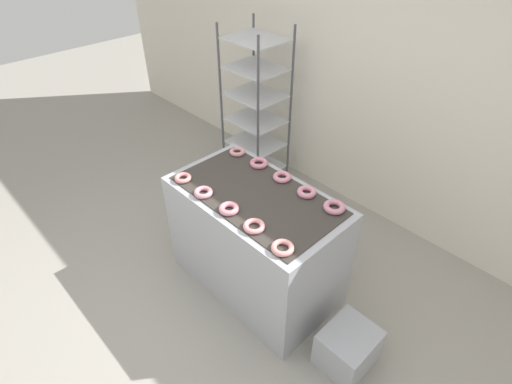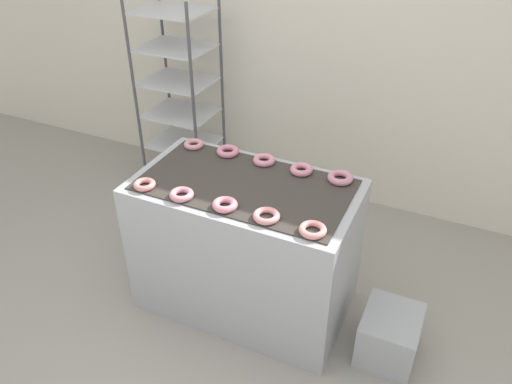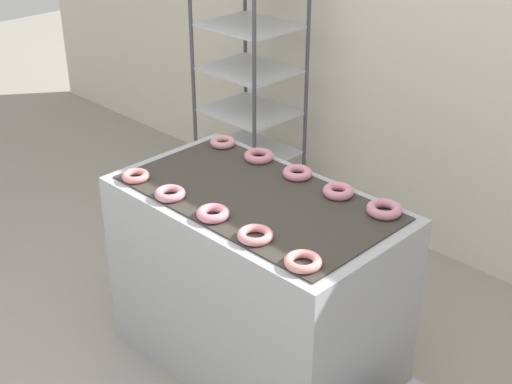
{
  "view_description": "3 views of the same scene",
  "coord_description": "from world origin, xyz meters",
  "px_view_note": "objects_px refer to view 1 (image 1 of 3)",
  "views": [
    {
      "loc": [
        1.59,
        -0.92,
        2.62
      ],
      "look_at": [
        0.0,
        0.62,
        0.93
      ],
      "focal_mm": 28.0,
      "sensor_mm": 36.0,
      "label": 1
    },
    {
      "loc": [
        1.06,
        -1.53,
        2.43
      ],
      "look_at": [
        0.0,
        0.77,
        0.77
      ],
      "focal_mm": 35.0,
      "sensor_mm": 36.0,
      "label": 2
    },
    {
      "loc": [
        1.9,
        -1.31,
        2.35
      ],
      "look_at": [
        0.0,
        0.62,
        0.93
      ],
      "focal_mm": 50.0,
      "sensor_mm": 36.0,
      "label": 3
    }
  ],
  "objects_px": {
    "donut_near_right": "(254,226)",
    "donut_near_rightmost": "(283,248)",
    "donut_near_center": "(229,209)",
    "donut_far_right": "(307,192)",
    "donut_near_left": "(203,192)",
    "fryer_machine": "(256,241)",
    "donut_far_center": "(282,177)",
    "baking_rack_cart": "(256,108)",
    "donut_far_leftmost": "(237,152)",
    "glaze_bin": "(348,348)",
    "donut_far_left": "(259,163)",
    "donut_near_leftmost": "(183,178)",
    "donut_far_rightmost": "(334,207)"
  },
  "relations": [
    {
      "from": "donut_far_left",
      "to": "donut_far_right",
      "type": "xyz_separation_m",
      "value": [
        0.5,
        -0.02,
        0.0
      ]
    },
    {
      "from": "donut_near_leftmost",
      "to": "donut_far_right",
      "type": "bearing_deg",
      "value": 34.9
    },
    {
      "from": "donut_near_rightmost",
      "to": "baking_rack_cart",
      "type": "bearing_deg",
      "value": 140.48
    },
    {
      "from": "baking_rack_cart",
      "to": "donut_near_center",
      "type": "relative_size",
      "value": 12.25
    },
    {
      "from": "donut_near_right",
      "to": "donut_far_rightmost",
      "type": "height_order",
      "value": "donut_far_rightmost"
    },
    {
      "from": "donut_far_leftmost",
      "to": "donut_far_center",
      "type": "distance_m",
      "value": 0.5
    },
    {
      "from": "donut_far_right",
      "to": "fryer_machine",
      "type": "bearing_deg",
      "value": -133.84
    },
    {
      "from": "glaze_bin",
      "to": "donut_near_rightmost",
      "type": "xyz_separation_m",
      "value": [
        -0.44,
        -0.21,
        0.78
      ]
    },
    {
      "from": "fryer_machine",
      "to": "donut_near_center",
      "type": "xyz_separation_m",
      "value": [
        0.01,
        -0.25,
        0.48
      ]
    },
    {
      "from": "baking_rack_cart",
      "to": "glaze_bin",
      "type": "relative_size",
      "value": 4.52
    },
    {
      "from": "donut_near_left",
      "to": "donut_far_right",
      "type": "height_order",
      "value": "donut_far_right"
    },
    {
      "from": "glaze_bin",
      "to": "donut_near_leftmost",
      "type": "xyz_separation_m",
      "value": [
        -1.44,
        -0.22,
        0.78
      ]
    },
    {
      "from": "glaze_bin",
      "to": "donut_near_right",
      "type": "xyz_separation_m",
      "value": [
        -0.7,
        -0.2,
        0.78
      ]
    },
    {
      "from": "baking_rack_cart",
      "to": "donut_near_center",
      "type": "height_order",
      "value": "baking_rack_cart"
    },
    {
      "from": "baking_rack_cart",
      "to": "donut_far_leftmost",
      "type": "xyz_separation_m",
      "value": [
        0.61,
        -0.79,
        0.09
      ]
    },
    {
      "from": "fryer_machine",
      "to": "donut_far_rightmost",
      "type": "bearing_deg",
      "value": 28.62
    },
    {
      "from": "donut_far_center",
      "to": "donut_near_center",
      "type": "bearing_deg",
      "value": -89.58
    },
    {
      "from": "donut_near_rightmost",
      "to": "donut_far_center",
      "type": "relative_size",
      "value": 1.03
    },
    {
      "from": "glaze_bin",
      "to": "donut_near_right",
      "type": "relative_size",
      "value": 2.62
    },
    {
      "from": "donut_near_right",
      "to": "donut_near_rightmost",
      "type": "bearing_deg",
      "value": -2.2
    },
    {
      "from": "donut_far_leftmost",
      "to": "donut_far_right",
      "type": "relative_size",
      "value": 0.94
    },
    {
      "from": "donut_near_rightmost",
      "to": "donut_far_leftmost",
      "type": "bearing_deg",
      "value": 152.0
    },
    {
      "from": "donut_far_leftmost",
      "to": "donut_far_rightmost",
      "type": "xyz_separation_m",
      "value": [
        0.98,
        -0.0,
        0.0
      ]
    },
    {
      "from": "donut_near_left",
      "to": "donut_far_rightmost",
      "type": "xyz_separation_m",
      "value": [
        0.73,
        0.53,
        0.0
      ]
    },
    {
      "from": "fryer_machine",
      "to": "donut_far_right",
      "type": "relative_size",
      "value": 9.6
    },
    {
      "from": "donut_far_leftmost",
      "to": "donut_far_center",
      "type": "height_order",
      "value": "donut_far_center"
    },
    {
      "from": "donut_near_center",
      "to": "donut_far_right",
      "type": "distance_m",
      "value": 0.56
    },
    {
      "from": "donut_near_leftmost",
      "to": "donut_far_leftmost",
      "type": "height_order",
      "value": "donut_far_leftmost"
    },
    {
      "from": "donut_far_center",
      "to": "donut_far_right",
      "type": "bearing_deg",
      "value": -2.77
    },
    {
      "from": "donut_near_left",
      "to": "donut_near_rightmost",
      "type": "xyz_separation_m",
      "value": [
        0.75,
        0.0,
        -0.0
      ]
    },
    {
      "from": "glaze_bin",
      "to": "donut_near_right",
      "type": "bearing_deg",
      "value": -163.75
    },
    {
      "from": "glaze_bin",
      "to": "donut_near_rightmost",
      "type": "bearing_deg",
      "value": -154.37
    },
    {
      "from": "donut_near_leftmost",
      "to": "donut_far_left",
      "type": "xyz_separation_m",
      "value": [
        0.25,
        0.54,
        0.0
      ]
    },
    {
      "from": "fryer_machine",
      "to": "donut_far_left",
      "type": "relative_size",
      "value": 9.17
    },
    {
      "from": "baking_rack_cart",
      "to": "donut_near_center",
      "type": "distance_m",
      "value": 1.72
    },
    {
      "from": "donut_near_left",
      "to": "donut_near_rightmost",
      "type": "distance_m",
      "value": 0.75
    },
    {
      "from": "fryer_machine",
      "to": "donut_near_rightmost",
      "type": "xyz_separation_m",
      "value": [
        0.5,
        -0.26,
        0.47
      ]
    },
    {
      "from": "donut_far_left",
      "to": "donut_far_rightmost",
      "type": "height_order",
      "value": "donut_far_rightmost"
    },
    {
      "from": "donut_near_leftmost",
      "to": "donut_far_right",
      "type": "xyz_separation_m",
      "value": [
        0.74,
        0.52,
        0.0
      ]
    },
    {
      "from": "donut_near_right",
      "to": "donut_far_leftmost",
      "type": "bearing_deg",
      "value": 144.97
    },
    {
      "from": "donut_near_rightmost",
      "to": "donut_far_center",
      "type": "distance_m",
      "value": 0.72
    },
    {
      "from": "donut_near_right",
      "to": "donut_far_leftmost",
      "type": "xyz_separation_m",
      "value": [
        -0.74,
        0.52,
        0.0
      ]
    },
    {
      "from": "fryer_machine",
      "to": "donut_far_center",
      "type": "xyz_separation_m",
      "value": [
        0.0,
        0.27,
        0.48
      ]
    },
    {
      "from": "glaze_bin",
      "to": "donut_far_left",
      "type": "bearing_deg",
      "value": 164.9
    },
    {
      "from": "donut_far_right",
      "to": "donut_near_rightmost",
      "type": "bearing_deg",
      "value": -63.95
    },
    {
      "from": "donut_near_left",
      "to": "donut_near_right",
      "type": "height_order",
      "value": "donut_near_left"
    },
    {
      "from": "donut_near_left",
      "to": "donut_far_center",
      "type": "bearing_deg",
      "value": 64.24
    },
    {
      "from": "donut_far_right",
      "to": "donut_far_rightmost",
      "type": "bearing_deg",
      "value": 1.62
    },
    {
      "from": "donut_near_leftmost",
      "to": "donut_far_left",
      "type": "relative_size",
      "value": 0.89
    },
    {
      "from": "donut_far_center",
      "to": "donut_near_rightmost",
      "type": "bearing_deg",
      "value": -46.84
    }
  ]
}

